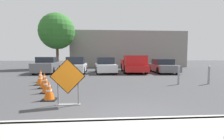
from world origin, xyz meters
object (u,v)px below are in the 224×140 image
(parked_car_fourth, at_px, (163,66))
(parked_car_second, at_px, (76,66))
(road_closed_sign, at_px, (68,80))
(traffic_cone_second, at_px, (46,84))
(traffic_cone_fifth, at_px, (41,76))
(traffic_cone_nearest, at_px, (49,91))
(parked_car_third, at_px, (105,66))
(traffic_cone_fourth, at_px, (40,78))
(traffic_cone_third, at_px, (44,81))
(parked_car_nearest, at_px, (47,65))
(bollard_nearest, at_px, (179,75))
(pickup_truck, at_px, (134,65))
(bollard_second, at_px, (209,74))

(parked_car_fourth, bearing_deg, parked_car_second, -0.10)
(road_closed_sign, distance_m, traffic_cone_second, 2.35)
(traffic_cone_fifth, relative_size, parked_car_second, 0.18)
(traffic_cone_nearest, distance_m, traffic_cone_second, 1.30)
(road_closed_sign, relative_size, parked_car_fourth, 0.34)
(road_closed_sign, height_order, traffic_cone_second, road_closed_sign)
(parked_car_second, xyz_separation_m, parked_car_third, (2.71, -0.25, -0.01))
(traffic_cone_fourth, relative_size, parked_car_third, 0.18)
(parked_car_second, bearing_deg, traffic_cone_third, 86.41)
(traffic_cone_third, height_order, parked_car_second, parked_car_second)
(traffic_cone_nearest, xyz_separation_m, traffic_cone_fifth, (-1.70, 4.45, 0.05))
(road_closed_sign, distance_m, parked_car_nearest, 11.81)
(bollard_nearest, bearing_deg, traffic_cone_fifth, 169.26)
(traffic_cone_nearest, xyz_separation_m, parked_car_nearest, (-3.04, 10.44, 0.36))
(traffic_cone_third, height_order, parked_car_fourth, parked_car_fourth)
(road_closed_sign, distance_m, traffic_cone_fifth, 5.76)
(traffic_cone_nearest, height_order, parked_car_second, parked_car_second)
(parked_car_nearest, relative_size, bollard_nearest, 4.47)
(traffic_cone_fourth, xyz_separation_m, pickup_truck, (6.48, 6.69, 0.38))
(traffic_cone_fourth, relative_size, parked_car_second, 0.17)
(parked_car_nearest, distance_m, parked_car_third, 5.46)
(pickup_truck, height_order, bollard_nearest, pickup_truck)
(traffic_cone_second, relative_size, traffic_cone_fifth, 0.98)
(parked_car_third, bearing_deg, parked_car_nearest, -8.86)
(traffic_cone_third, height_order, pickup_truck, pickup_truck)
(road_closed_sign, distance_m, parked_car_fourth, 12.66)
(traffic_cone_second, height_order, bollard_nearest, bollard_nearest)
(pickup_truck, xyz_separation_m, bollard_second, (2.80, -7.12, -0.20))
(parked_car_third, relative_size, pickup_truck, 0.74)
(parked_car_fourth, bearing_deg, traffic_cone_fifth, 31.77)
(parked_car_nearest, distance_m, bollard_second, 13.25)
(traffic_cone_fifth, distance_m, parked_car_third, 6.83)
(parked_car_nearest, bearing_deg, road_closed_sign, 106.00)
(traffic_cone_fourth, distance_m, parked_car_second, 6.87)
(road_closed_sign, bearing_deg, traffic_cone_fourth, 117.99)
(traffic_cone_fifth, distance_m, bollard_nearest, 7.99)
(traffic_cone_fourth, xyz_separation_m, parked_car_nearest, (-1.65, 7.06, 0.33))
(road_closed_sign, distance_m, bollard_nearest, 6.50)
(pickup_truck, distance_m, bollard_nearest, 7.20)
(parked_car_fourth, xyz_separation_m, bollard_second, (0.06, -6.84, -0.06))
(traffic_cone_third, relative_size, pickup_truck, 0.14)
(traffic_cone_fourth, xyz_separation_m, parked_car_third, (3.78, 6.53, 0.30))
(parked_car_second, relative_size, bollard_nearest, 4.16)
(road_closed_sign, height_order, parked_car_nearest, road_closed_sign)
(traffic_cone_second, xyz_separation_m, parked_car_fourth, (8.28, 8.57, 0.23))
(traffic_cone_fifth, height_order, parked_car_third, parked_car_third)
(traffic_cone_nearest, height_order, parked_car_nearest, parked_car_nearest)
(road_closed_sign, relative_size, parked_car_third, 0.36)
(road_closed_sign, bearing_deg, traffic_cone_fifth, 115.72)
(traffic_cone_nearest, bearing_deg, parked_car_third, 76.46)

